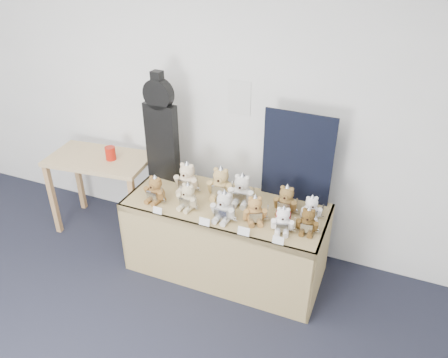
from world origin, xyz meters
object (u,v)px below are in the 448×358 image
at_px(teddy_front_far_right, 283,221).
at_px(teddy_back_right, 286,200).
at_px(teddy_front_far_left, 155,190).
at_px(side_table, 101,169).
at_px(teddy_back_left, 187,178).
at_px(display_table, 223,224).
at_px(teddy_front_end, 308,221).
at_px(teddy_back_centre_right, 242,190).
at_px(guitar_case, 161,128).
at_px(teddy_front_left, 188,197).
at_px(teddy_back_end, 311,209).
at_px(teddy_front_centre, 224,207).
at_px(teddy_front_right, 255,210).
at_px(teddy_back_centre_left, 221,184).
at_px(red_cup, 110,153).

bearing_deg(teddy_front_far_right, teddy_back_right, 88.46).
bearing_deg(teddy_front_far_left, side_table, 165.39).
distance_m(teddy_front_far_left, teddy_back_left, 0.30).
bearing_deg(teddy_front_far_right, teddy_front_far_left, 167.82).
height_order(display_table, teddy_front_end, teddy_front_end).
distance_m(teddy_back_left, teddy_back_right, 0.89).
xyz_separation_m(side_table, teddy_back_centre_right, (1.50, -0.06, 0.15)).
relative_size(guitar_case, teddy_front_end, 4.22).
height_order(teddy_front_far_right, teddy_back_right, teddy_back_right).
distance_m(side_table, teddy_front_left, 1.16).
distance_m(teddy_front_end, teddy_back_end, 0.18).
distance_m(teddy_front_left, teddy_back_end, 1.00).
relative_size(teddy_front_far_right, teddy_back_left, 0.79).
relative_size(teddy_front_far_right, teddy_back_end, 1.05).
relative_size(side_table, teddy_front_centre, 3.57).
relative_size(display_table, teddy_back_left, 5.57).
xyz_separation_m(teddy_front_right, teddy_back_centre_right, (-0.19, 0.21, 0.02)).
bearing_deg(guitar_case, teddy_back_right, -1.26).
distance_m(teddy_front_right, teddy_back_centre_left, 0.46).
bearing_deg(teddy_back_centre_left, side_table, 172.81).
distance_m(teddy_back_left, teddy_back_centre_left, 0.31).
bearing_deg(teddy_front_far_left, guitar_case, 115.79).
xyz_separation_m(teddy_front_far_left, teddy_back_end, (1.27, 0.25, -0.01)).
height_order(teddy_back_centre_left, teddy_back_end, teddy_back_centre_left).
relative_size(teddy_front_centre, teddy_back_left, 0.94).
bearing_deg(teddy_back_right, teddy_front_right, -129.04).
xyz_separation_m(guitar_case, teddy_back_end, (1.41, -0.13, -0.40)).
distance_m(guitar_case, red_cup, 0.64).
xyz_separation_m(red_cup, teddy_front_right, (1.55, -0.28, -0.06)).
bearing_deg(teddy_front_centre, display_table, 121.35).
height_order(display_table, red_cup, red_cup).
relative_size(teddy_back_left, teddy_back_centre_left, 0.98).
bearing_deg(teddy_back_centre_right, teddy_back_end, -4.28).
distance_m(guitar_case, teddy_front_end, 1.51).
bearing_deg(display_table, teddy_back_centre_right, 52.70).
bearing_deg(guitar_case, teddy_front_end, -8.12).
height_order(guitar_case, teddy_front_left, guitar_case).
bearing_deg(guitar_case, side_table, -169.87).
relative_size(teddy_front_right, teddy_front_end, 1.10).
bearing_deg(teddy_front_left, teddy_back_right, 27.07).
height_order(teddy_front_centre, teddy_back_centre_right, teddy_back_centre_right).
relative_size(teddy_front_left, teddy_front_centre, 0.90).
height_order(teddy_front_left, teddy_back_centre_left, teddy_back_centre_left).
bearing_deg(teddy_front_far_left, teddy_front_right, 9.31).
height_order(teddy_front_right, teddy_front_far_right, teddy_front_right).
height_order(side_table, red_cup, red_cup).
bearing_deg(teddy_front_left, guitar_case, 147.92).
xyz_separation_m(red_cup, teddy_front_far_right, (1.79, -0.32, -0.07)).
bearing_deg(teddy_back_end, teddy_back_left, 158.95).
bearing_deg(teddy_front_left, display_table, 27.20).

